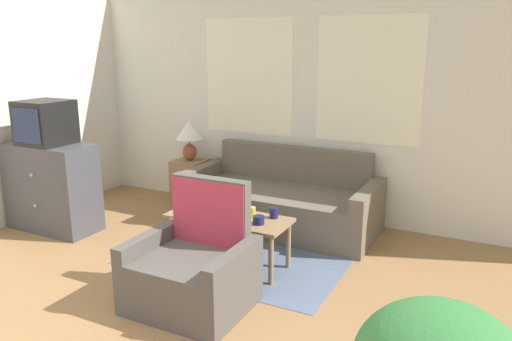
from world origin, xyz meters
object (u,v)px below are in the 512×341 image
cup_navy (259,220)px  cup_yellow (252,212)px  coffee_table (229,222)px  armchair (195,271)px  cup_white (274,213)px  snack_bowl (189,207)px  television (45,122)px  table_lamp (189,134)px  couch (281,203)px  laptop (224,207)px

cup_navy → cup_yellow: size_ratio=1.07×
coffee_table → armchair: bearing=-80.8°
cup_navy → cup_white: size_ratio=1.06×
cup_white → snack_bowl: cup_white is taller
coffee_table → cup_navy: size_ratio=11.28×
television → cup_yellow: (2.29, 0.14, -0.64)m
snack_bowl → cup_yellow: bearing=11.5°
cup_white → coffee_table: bearing=-159.5°
cup_white → snack_bowl: 0.78m
armchair → cup_navy: 0.72m
coffee_table → cup_white: cup_white is taller
table_lamp → snack_bowl: size_ratio=2.43×
television → snack_bowl: (1.72, 0.02, -0.65)m
coffee_table → cup_yellow: (0.19, 0.07, 0.10)m
armchair → coffee_table: bearing=99.2°
couch → cup_yellow: size_ratio=22.80×
television → coffee_table: size_ratio=0.42×
table_lamp → coffee_table: bearing=-45.2°
snack_bowl → cup_white: bearing=13.6°
couch → cup_navy: bearing=-74.8°
couch → cup_navy: size_ratio=21.32×
couch → snack_bowl: couch is taller
cup_navy → snack_bowl: (-0.71, 0.01, 0.00)m
television → cup_navy: television is taller
armchair → table_lamp: table_lamp is taller
cup_white → snack_bowl: (-0.76, -0.18, -0.01)m
table_lamp → cup_navy: 2.14m
television → cup_yellow: 2.38m
cup_navy → table_lamp: bearing=140.0°
cup_yellow → cup_white: 0.19m
couch → cup_white: bearing=-69.5°
armchair → cup_yellow: bearing=84.7°
television → couch: bearing=29.3°
coffee_table → snack_bowl: bearing=-173.4°
coffee_table → laptop: 0.16m
snack_bowl → laptop: bearing=20.0°
couch → armchair: (0.11, -1.83, 0.01)m
television → cup_white: bearing=4.7°
cup_yellow → television: bearing=-176.6°
table_lamp → laptop: (1.20, -1.23, -0.36)m
couch → television: (-2.11, -1.18, 0.89)m
couch → cup_yellow: bearing=-80.0°
armchair → snack_bowl: armchair is taller
laptop → cup_white: laptop is taller
couch → cup_white: (0.37, -0.98, 0.25)m
cup_navy → couch: bearing=105.2°
coffee_table → cup_navy: cup_navy is taller
cup_yellow → snack_bowl: bearing=-168.5°
television → coffee_table: (2.10, 0.06, -0.74)m
couch → cup_yellow: 1.09m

